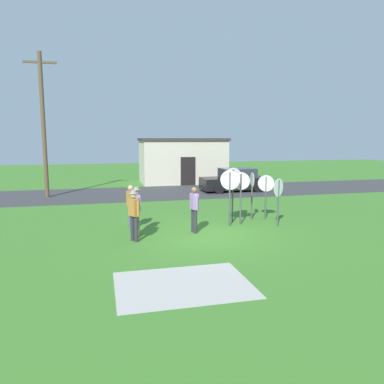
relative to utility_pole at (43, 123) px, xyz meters
The scene contains 16 objects.
ground_plane 13.21m from the utility_pole, 57.87° to the right, with size 80.00×80.00×0.00m, color #3D7528.
street_asphalt 7.93m from the utility_pole, ahead, with size 60.00×6.40×0.01m, color #38383A.
concrete_path 16.19m from the utility_pole, 71.46° to the right, with size 3.20×2.40×0.01m, color #ADAAA3.
building_background 11.11m from the utility_pole, 29.50° to the left, with size 6.64×3.93×3.48m.
utility_pole is the anchor object (origin of this frame).
parked_car_on_street 12.26m from the utility_pole, ahead, with size 4.32×2.07×1.51m.
stop_sign_rear_left 12.97m from the utility_pole, 47.39° to the right, with size 0.62×0.35×2.12m.
stop_sign_leaning_left 13.02m from the utility_pole, 42.33° to the right, with size 0.11×0.62×2.02m.
stop_sign_far_back 14.35m from the utility_pole, 45.35° to the right, with size 0.60×0.41×1.91m.
stop_sign_center_cluster 12.47m from the utility_pole, 46.32° to the right, with size 0.87×0.24×2.27m.
stop_sign_rear_right 13.53m from the utility_pole, 40.85° to the right, with size 0.58×0.43×1.90m.
stop_sign_nearest 12.71m from the utility_pole, 49.55° to the right, with size 0.65×0.43×2.22m.
person_near_signs 12.45m from the utility_pole, 57.58° to the right, with size 0.27×0.56×1.69m.
person_in_blue 11.29m from the utility_pole, 66.21° to the right, with size 0.32×0.57×1.74m.
person_in_teal 10.43m from the utility_pole, 64.72° to the right, with size 0.33×0.54×1.69m.
person_with_sunhat 12.01m from the utility_pole, 68.78° to the right, with size 0.37×0.51×1.74m.
Camera 1 is at (-3.47, -12.33, 3.44)m, focal length 34.26 mm.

